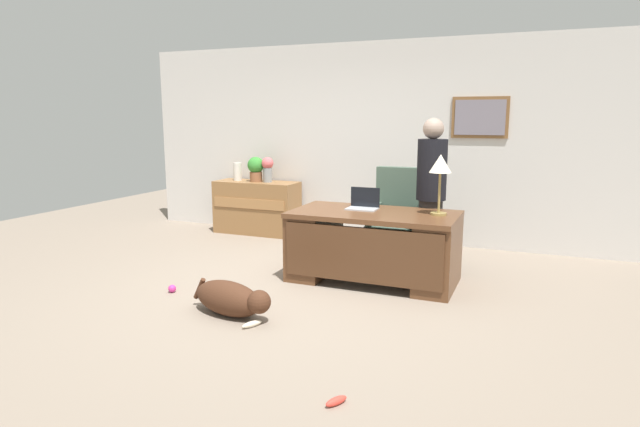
% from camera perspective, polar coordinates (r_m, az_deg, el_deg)
% --- Properties ---
extents(ground_plane, '(12.00, 12.00, 0.00)m').
position_cam_1_polar(ground_plane, '(5.30, -3.01, -8.41)').
color(ground_plane, gray).
extents(back_wall, '(7.00, 0.16, 2.70)m').
position_cam_1_polar(back_wall, '(7.45, 5.64, 7.61)').
color(back_wall, silver).
rests_on(back_wall, ground_plane).
extents(desk, '(1.70, 0.90, 0.73)m').
position_cam_1_polar(desk, '(5.56, 5.69, -3.29)').
color(desk, brown).
rests_on(desk, ground_plane).
extents(credenza, '(1.24, 0.50, 0.77)m').
position_cam_1_polar(credenza, '(7.88, -6.78, 0.66)').
color(credenza, olive).
rests_on(credenza, ground_plane).
extents(armchair, '(0.60, 0.59, 1.11)m').
position_cam_1_polar(armchair, '(6.36, 8.29, -0.72)').
color(armchair, '#475B4C').
rests_on(armchair, ground_plane).
extents(person_standing, '(0.32, 0.32, 1.69)m').
position_cam_1_polar(person_standing, '(5.91, 11.82, 2.07)').
color(person_standing, '#262323').
rests_on(person_standing, ground_plane).
extents(dog_lying, '(0.88, 0.45, 0.30)m').
position_cam_1_polar(dog_lying, '(4.72, -9.51, -8.99)').
color(dog_lying, '#472819').
rests_on(dog_lying, ground_plane).
extents(laptop, '(0.32, 0.22, 0.22)m').
position_cam_1_polar(laptop, '(5.67, 4.68, 1.05)').
color(laptop, '#B2B5BA').
rests_on(laptop, desk).
extents(desk_lamp, '(0.22, 0.22, 0.61)m').
position_cam_1_polar(desk_lamp, '(5.38, 12.79, 4.84)').
color(desk_lamp, '#9E8447').
rests_on(desk_lamp, desk).
extents(vase_with_flowers, '(0.17, 0.17, 0.36)m').
position_cam_1_polar(vase_with_flowers, '(7.72, -5.64, 4.87)').
color(vase_with_flowers, gray).
rests_on(vase_with_flowers, credenza).
extents(vase_empty, '(0.12, 0.12, 0.26)m').
position_cam_1_polar(vase_empty, '(7.97, -8.84, 4.46)').
color(vase_empty, silver).
rests_on(vase_empty, credenza).
extents(potted_plant, '(0.24, 0.24, 0.36)m').
position_cam_1_polar(potted_plant, '(7.81, -6.90, 4.87)').
color(potted_plant, brown).
rests_on(potted_plant, credenza).
extents(dog_toy_ball, '(0.08, 0.08, 0.08)m').
position_cam_1_polar(dog_toy_ball, '(5.47, -15.58, -7.77)').
color(dog_toy_ball, '#D8338C').
rests_on(dog_toy_ball, ground_plane).
extents(dog_toy_bone, '(0.12, 0.16, 0.05)m').
position_cam_1_polar(dog_toy_bone, '(3.38, 1.75, -19.46)').
color(dog_toy_bone, '#E53F33').
rests_on(dog_toy_bone, ground_plane).
extents(dog_toy_plush, '(0.13, 0.19, 0.05)m').
position_cam_1_polar(dog_toy_plush, '(4.50, -7.31, -11.68)').
color(dog_toy_plush, beige).
rests_on(dog_toy_plush, ground_plane).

